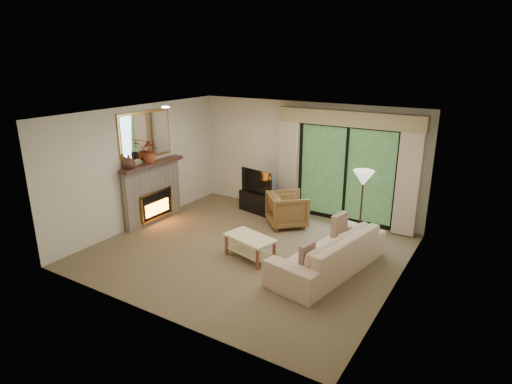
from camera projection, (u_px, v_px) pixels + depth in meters
The scene contains 22 objects.
floor at pixel (248, 250), 8.23m from camera, with size 5.50×5.50×0.00m, color brown.
ceiling at pixel (247, 115), 7.43m from camera, with size 5.50×5.50×0.00m, color white.
wall_back at pixel (306, 159), 9.86m from camera, with size 5.00×5.00×0.00m, color beige.
wall_front at pixel (148, 232), 5.80m from camera, with size 5.00×5.00×0.00m, color beige.
wall_left at pixel (140, 166), 9.20m from camera, with size 5.00×5.00×0.00m, color beige.
wall_right at pixel (400, 214), 6.46m from camera, with size 5.00×5.00×0.00m, color beige.
fireplace at pixel (153, 192), 9.49m from camera, with size 0.24×1.70×1.37m, color gray, non-canonical shape.
mirror at pixel (146, 135), 9.15m from camera, with size 0.07×1.45×1.02m, color #BA8C3E, non-canonical shape.
sliding_door at pixel (346, 174), 9.38m from camera, with size 2.26×0.10×2.16m, color black, non-canonical shape.
curtain_left at pixel (289, 163), 9.93m from camera, with size 0.45×0.18×2.35m, color #C3A98B.
curtain_right at pixel (409, 180), 8.59m from camera, with size 0.45×0.18×2.35m, color #C3A98B.
cornice at pixel (348, 118), 8.93m from camera, with size 3.20×0.24×0.32m, color tan.
media_console at pixel (260, 202), 10.19m from camera, with size 0.97×0.44×0.49m, color black.
tv at pixel (260, 181), 10.03m from camera, with size 0.97×0.13×0.56m, color black.
armchair at pixel (287, 210), 9.33m from camera, with size 0.79×0.81×0.74m, color brown.
sofa at pixel (328, 252), 7.37m from camera, with size 2.42×0.95×0.71m, color tan.
pillow_near at pixel (307, 254), 6.78m from camera, with size 0.09×0.34×0.34m, color brown.
pillow_far at pixel (339, 225), 7.91m from camera, with size 0.11×0.42×0.42m, color brown.
coffee_table at pixel (250, 247), 7.86m from camera, with size 0.94×0.52×0.42m, color beige, non-canonical shape.
floor_lamp at pixel (361, 208), 8.31m from camera, with size 0.40×0.40×1.50m, color beige, non-canonical shape.
vase at pixel (129, 162), 8.73m from camera, with size 0.27×0.27×0.28m, color #40251E.
branches at pixel (150, 151), 9.18m from camera, with size 0.46×0.40×0.52m, color #9C4322.
Camera 1 is at (4.05, -6.30, 3.60)m, focal length 30.00 mm.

